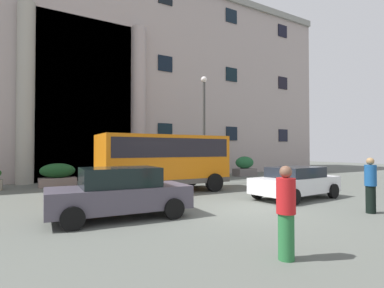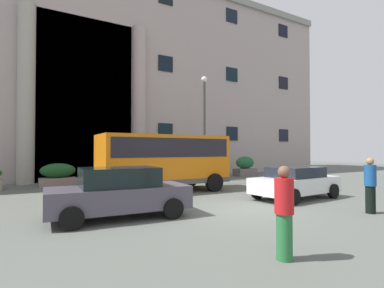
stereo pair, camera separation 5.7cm
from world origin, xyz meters
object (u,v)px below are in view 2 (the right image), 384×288
Objects in this scene: hedge_planter_far_east at (170,170)px; parked_hatchback_near at (295,182)px; pedestrian_child_trailing at (370,185)px; bus_stop_sign at (219,157)px; hedge_planter_west at (58,175)px; orange_minibus at (164,158)px; hedge_planter_far_west at (245,167)px; scooter_by_planter at (96,194)px; pedestrian_woman_dark_dress at (284,212)px; hedge_planter_entrance_left at (213,168)px; white_taxi_kerbside at (119,192)px; lamppost_plaza_centre at (204,119)px.

hedge_planter_far_east is 9.76m from parked_hatchback_near.
parked_hatchback_near is 2.29× the size of pedestrian_child_trailing.
bus_stop_sign reaches higher than hedge_planter_west.
orange_minibus is 4.64m from bus_stop_sign.
hedge_planter_far_west is 0.93× the size of hedge_planter_west.
bus_stop_sign is 1.36× the size of hedge_planter_west.
hedge_planter_far_east is 9.75m from scooter_by_planter.
hedge_planter_entrance_left is at bearing -178.31° from pedestrian_woman_dark_dress.
bus_stop_sign is 1.47× the size of hedge_planter_far_west.
orange_minibus reaches higher than parked_hatchback_near.
scooter_by_planter is (-7.72, 2.51, -0.24)m from parked_hatchback_near.
orange_minibus is 2.39× the size of bus_stop_sign.
hedge_planter_west is 0.46× the size of white_taxi_kerbside.
bus_stop_sign is at bearing 11.93° from scooter_by_planter.
pedestrian_woman_dark_dress reaches higher than hedge_planter_west.
hedge_planter_entrance_left is at bearing 22.14° from scooter_by_planter.
white_taxi_kerbside is (-6.40, -9.39, 0.11)m from hedge_planter_far_east.
white_taxi_kerbside reaches higher than hedge_planter_west.
pedestrian_woman_dark_dress reaches higher than scooter_by_planter.
orange_minibus is 3.51× the size of hedge_planter_far_west.
pedestrian_woman_dark_dress is at bearing -116.85° from lamppost_plaza_centre.
orange_minibus is 1.52× the size of parked_hatchback_near.
parked_hatchback_near is at bearing -94.35° from bus_stop_sign.
hedge_planter_west is 0.47× the size of parked_hatchback_near.
lamppost_plaza_centre is (-4.89, -1.57, 3.37)m from hedge_planter_far_west.
hedge_planter_far_east is at bearing 176.33° from hedge_planter_entrance_left.
parked_hatchback_near is (-2.32, -9.47, -0.06)m from hedge_planter_entrance_left.
lamppost_plaza_centre is at bearing 81.57° from parked_hatchback_near.
hedge_planter_far_west is 6.15m from lamppost_plaza_centre.
orange_minibus is at bearing 124.89° from parked_hatchback_near.
orange_minibus is 8.85m from pedestrian_child_trailing.
hedge_planter_entrance_left is 0.51× the size of white_taxi_kerbside.
pedestrian_child_trailing reaches higher than hedge_planter_far_east.
pedestrian_woman_dark_dress is at bearing -108.24° from hedge_planter_far_east.
bus_stop_sign is 3.92m from hedge_planter_far_east.
bus_stop_sign reaches higher than pedestrian_woman_dark_dress.
pedestrian_woman_dark_dress is 0.25× the size of lamppost_plaza_centre.
hedge_planter_entrance_left is at bearing -178.62° from hedge_planter_far_west.
bus_stop_sign is 3.82m from hedge_planter_entrance_left.
lamppost_plaza_centre is at bearing -43.58° from pedestrian_child_trailing.
scooter_by_planter is at bearing -133.84° from pedestrian_woman_dark_dress.
hedge_planter_far_west is 0.43× the size of parked_hatchback_near.
hedge_planter_far_west is (9.36, 4.77, -0.92)m from orange_minibus.
pedestrian_child_trailing is (-0.73, -9.50, -0.71)m from bus_stop_sign.
pedestrian_woman_dark_dress is (-5.61, -1.44, -0.03)m from pedestrian_child_trailing.
pedestrian_child_trailing is (0.87, -12.94, 0.26)m from hedge_planter_far_east.
hedge_planter_far_west is 0.42× the size of white_taxi_kerbside.
pedestrian_child_trailing reaches higher than hedge_planter_entrance_left.
bus_stop_sign reaches higher than pedestrian_child_trailing.
white_taxi_kerbside is 7.54m from parked_hatchback_near.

